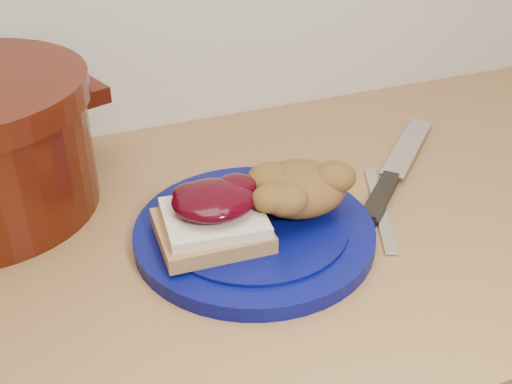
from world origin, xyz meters
name	(u,v)px	position (x,y,z in m)	size (l,w,h in m)	color
plate	(254,233)	(0.06, 1.47, 0.91)	(0.27, 0.27, 0.02)	#05094E
sandwich	(213,216)	(0.01, 1.47, 0.95)	(0.12, 0.11, 0.06)	olive
stuffing_mound	(298,189)	(0.12, 1.48, 0.95)	(0.11, 0.10, 0.06)	brown
chef_knife	(388,183)	(0.26, 1.51, 0.91)	(0.23, 0.22, 0.02)	black
butter_knife	(380,207)	(0.22, 1.47, 0.90)	(0.18, 0.01, 0.00)	silver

